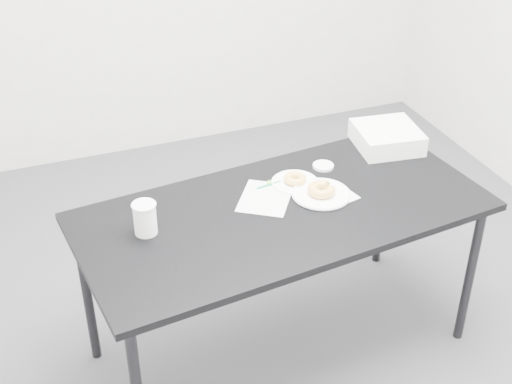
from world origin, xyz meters
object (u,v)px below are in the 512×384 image
object	(u,v)px
plate_near	(321,194)
donut_far	(295,179)
table	(283,220)
pen	(269,185)
coffee_cup	(145,218)
scorecard	(265,198)
donut_near	(321,189)
plate_far	(295,182)
bakery_box	(387,137)

from	to	relation	value
plate_near	donut_far	bearing A→B (deg)	115.80
table	pen	world-z (taller)	pen
plate_near	coffee_cup	world-z (taller)	coffee_cup
scorecard	donut_near	world-z (taller)	donut_near
table	scorecard	size ratio (longest dim) A/B	6.90
table	plate_near	bearing A→B (deg)	4.57
table	donut_near	xyz separation A→B (m)	(0.19, 0.04, 0.09)
plate_near	coffee_cup	bearing A→B (deg)	-179.98
table	coffee_cup	distance (m)	0.59
donut_far	coffee_cup	distance (m)	0.71
scorecard	plate_near	xyz separation A→B (m)	(0.23, -0.07, 0.01)
plate_near	coffee_cup	xyz separation A→B (m)	(-0.77, -0.00, 0.06)
plate_far	bakery_box	distance (m)	0.57
plate_far	plate_near	bearing A→B (deg)	-64.20
pen	coffee_cup	xyz separation A→B (m)	(-0.58, -0.15, 0.06)
coffee_cup	donut_near	bearing A→B (deg)	0.02
table	donut_far	xyz separation A→B (m)	(0.13, 0.17, 0.08)
scorecard	pen	distance (m)	0.10
table	coffee_cup	bearing A→B (deg)	169.97
coffee_cup	bakery_box	bearing A→B (deg)	12.99
pen	bakery_box	distance (m)	0.68
scorecard	coffee_cup	bearing A→B (deg)	-139.18
pen	bakery_box	xyz separation A→B (m)	(0.66, 0.14, 0.04)
plate_near	bakery_box	world-z (taller)	bakery_box
pen	donut_near	distance (m)	0.24
scorecard	plate_near	distance (m)	0.24
bakery_box	donut_near	bearing A→B (deg)	-141.70
donut_near	bakery_box	xyz separation A→B (m)	(0.48, 0.29, 0.02)
table	coffee_cup	world-z (taller)	coffee_cup
donut_far	coffee_cup	bearing A→B (deg)	-169.18
donut_far	plate_near	bearing A→B (deg)	-64.20
plate_far	pen	bearing A→B (deg)	171.12
plate_far	coffee_cup	xyz separation A→B (m)	(-0.70, -0.13, 0.07)
plate_near	donut_near	size ratio (longest dim) A/B	2.13
pen	coffee_cup	bearing A→B (deg)	-174.63
pen	bakery_box	size ratio (longest dim) A/B	0.42
plate_near	plate_far	world-z (taller)	plate_near
plate_near	donut_near	distance (m)	0.02
donut_near	donut_far	xyz separation A→B (m)	(-0.06, 0.13, -0.01)
pen	plate_far	world-z (taller)	pen
plate_near	donut_far	xyz separation A→B (m)	(-0.06, 0.13, 0.02)
bakery_box	plate_far	bearing A→B (deg)	-156.85
scorecard	plate_far	xyz separation A→B (m)	(0.17, 0.07, 0.00)
plate_far	bakery_box	size ratio (longest dim) A/B	0.72
plate_near	plate_far	bearing A→B (deg)	115.80
plate_near	donut_near	xyz separation A→B (m)	(0.00, 0.00, 0.02)
pen	plate_far	size ratio (longest dim) A/B	0.58
scorecard	coffee_cup	world-z (taller)	coffee_cup
plate_near	plate_far	size ratio (longest dim) A/B	1.21
coffee_cup	scorecard	bearing A→B (deg)	7.05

